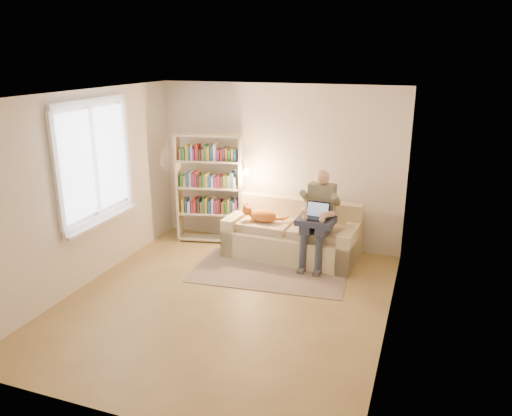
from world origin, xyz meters
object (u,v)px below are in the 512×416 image
at_px(person, 319,213).
at_px(laptop, 316,214).
at_px(cat, 260,215).
at_px(sofa, 292,237).
at_px(bookshelf, 210,183).

bearing_deg(person, laptop, -96.89).
relative_size(cat, laptop, 1.87).
bearing_deg(person, sofa, 161.25).
xyz_separation_m(cat, laptop, (0.91, -0.20, 0.18)).
xyz_separation_m(sofa, laptop, (0.42, -0.30, 0.51)).
height_order(laptop, bookshelf, bookshelf).
bearing_deg(cat, laptop, -9.00).
bearing_deg(sofa, person, -18.75).
bearing_deg(bookshelf, sofa, -18.15).
distance_m(person, laptop, 0.12).
distance_m(sofa, bookshelf, 1.63).
bearing_deg(person, bookshelf, 173.28).
bearing_deg(sofa, cat, -165.22).
height_order(sofa, cat, sofa).
distance_m(person, bookshelf, 1.94).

